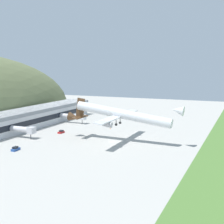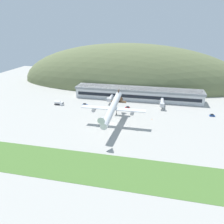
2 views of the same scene
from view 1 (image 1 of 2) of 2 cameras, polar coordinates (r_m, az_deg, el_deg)
ground_plane at (r=136.89m, az=0.21°, el=-5.44°), size 364.39×364.39×0.00m
terminal_building at (r=172.92m, az=-15.20°, el=-0.94°), size 108.68×15.90×9.80m
jetway_0 at (r=148.16m, az=-15.82°, el=-3.11°), size 3.38×12.97×5.43m
jetway_1 at (r=180.90m, az=-6.96°, el=-0.80°), size 3.38×16.30×5.43m
cargo_airplane at (r=134.44m, az=1.55°, el=-0.44°), size 40.99×53.12×11.56m
service_car_0 at (r=128.33m, az=-17.23°, el=-6.45°), size 4.15×2.03×1.63m
service_car_1 at (r=207.30m, az=0.58°, el=-0.49°), size 3.70×1.87×1.66m
service_car_2 at (r=155.85m, az=-9.29°, el=-3.61°), size 3.72×1.86×1.44m
traffic_cone_0 at (r=164.40m, az=-0.33°, el=-2.98°), size 0.52×0.52×0.58m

